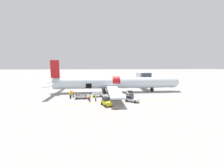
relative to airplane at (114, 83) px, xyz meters
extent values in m
plane|color=gray|center=(0.41, -5.08, -2.75)|extent=(500.00, 500.00, 0.00)
cube|color=yellow|center=(2.52, -11.77, -2.75)|extent=(29.00, 2.90, 0.01)
cylinder|color=#4C4C51|center=(10.86, 5.81, -1.23)|extent=(0.60, 0.60, 3.05)
cube|color=silver|center=(10.86, 5.81, 1.54)|extent=(2.48, 8.24, 2.48)
cube|color=#333842|center=(10.86, 2.29, 1.54)|extent=(3.23, 1.60, 2.98)
cylinder|color=silver|center=(0.54, 0.00, 0.13)|extent=(37.53, 3.37, 3.37)
sphere|color=silver|center=(19.30, 0.00, 0.13)|extent=(3.20, 3.20, 3.20)
cone|color=silver|center=(-18.23, 0.00, 0.13)|extent=(3.87, 3.10, 3.10)
cylinder|color=red|center=(0.54, -0.03, 0.43)|extent=(2.25, 3.37, 3.37)
cube|color=red|center=(-17.60, 0.00, 4.43)|extent=(2.53, 0.28, 5.24)
cube|color=silver|center=(-17.47, -4.47, 0.47)|extent=(1.25, 8.94, 0.20)
cube|color=silver|center=(-17.47, 4.47, 0.47)|extent=(1.25, 8.94, 0.20)
cube|color=silver|center=(-0.96, -8.48, -0.80)|extent=(2.98, 15.96, 0.40)
cube|color=silver|center=(-0.96, 8.49, -0.80)|extent=(2.98, 15.96, 0.40)
cylinder|color=#B2B7BF|center=(-0.76, -8.38, -1.58)|extent=(3.12, 2.28, 2.28)
cylinder|color=#B2B7BF|center=(-0.76, 8.39, -1.58)|extent=(3.12, 2.28, 2.28)
cube|color=black|center=(-7.72, -1.66, -0.46)|extent=(1.70, 0.12, 1.40)
cylinder|color=#56565B|center=(12.17, 0.00, -1.42)|extent=(0.22, 0.22, 1.42)
sphere|color=black|center=(12.17, 0.00, -2.13)|extent=(1.23, 1.23, 1.23)
cylinder|color=#56565B|center=(-3.22, -2.38, -1.42)|extent=(0.22, 0.22, 1.42)
sphere|color=black|center=(-3.22, -2.38, -2.13)|extent=(1.23, 1.23, 1.23)
cylinder|color=#56565B|center=(-3.22, 2.39, -1.42)|extent=(0.22, 0.22, 1.42)
sphere|color=black|center=(-3.22, 2.39, -2.13)|extent=(1.23, 1.23, 1.23)
cube|color=yellow|center=(-3.16, -14.39, -2.15)|extent=(2.19, 2.97, 0.73)
cube|color=#232833|center=(-3.34, -13.95, -1.39)|extent=(1.45, 1.53, 0.79)
cube|color=black|center=(-3.69, -13.10, -2.29)|extent=(1.09, 0.54, 0.36)
sphere|color=black|center=(-2.96, -13.32, -2.47)|extent=(0.56, 0.56, 0.56)
sphere|color=black|center=(-4.06, -13.77, -2.47)|extent=(0.56, 0.56, 0.56)
sphere|color=black|center=(-2.25, -15.01, -2.47)|extent=(0.56, 0.56, 0.56)
sphere|color=black|center=(-3.35, -15.46, -2.47)|extent=(0.56, 0.56, 0.56)
cube|color=silver|center=(2.86, -11.94, -2.26)|extent=(3.26, 2.99, 0.51)
cube|color=#232833|center=(2.43, -11.59, -1.70)|extent=(1.79, 1.75, 0.61)
cube|color=black|center=(1.60, -10.91, -2.36)|extent=(0.82, 0.97, 0.25)
sphere|color=black|center=(2.41, -10.78, -2.47)|extent=(0.56, 0.56, 0.56)
sphere|color=black|center=(1.64, -11.73, -2.47)|extent=(0.56, 0.56, 0.56)
sphere|color=black|center=(4.08, -12.14, -2.47)|extent=(0.56, 0.56, 0.56)
sphere|color=black|center=(3.31, -13.09, -2.47)|extent=(0.56, 0.56, 0.56)
cube|color=silver|center=(3.83, -4.92, -2.27)|extent=(1.52, 2.41, 0.49)
cube|color=#232833|center=(3.86, -5.33, -1.73)|extent=(1.22, 1.13, 0.59)
cube|color=black|center=(3.92, -6.13, -2.37)|extent=(1.21, 0.22, 0.24)
sphere|color=black|center=(3.25, -5.76, -2.47)|extent=(0.56, 0.56, 0.56)
sphere|color=black|center=(4.52, -5.66, -2.47)|extent=(0.56, 0.56, 0.56)
sphere|color=black|center=(3.13, -4.19, -2.47)|extent=(0.56, 0.56, 0.56)
sphere|color=black|center=(4.40, -4.09, -2.47)|extent=(0.56, 0.56, 0.56)
cube|color=#B7BABF|center=(-9.19, -7.61, -2.30)|extent=(3.10, 1.73, 0.05)
cube|color=#B7BABF|center=(-7.67, -7.61, -2.08)|extent=(0.07, 1.72, 0.38)
cube|color=#B7BABF|center=(-9.19, -8.44, -2.08)|extent=(3.04, 0.07, 0.38)
cube|color=#B7BABF|center=(-9.19, -6.78, -2.08)|extent=(3.04, 0.07, 0.38)
cube|color=#333338|center=(-7.19, -7.60, -2.49)|extent=(0.90, 0.08, 0.06)
sphere|color=black|center=(-8.10, -8.47, -2.55)|extent=(0.40, 0.40, 0.40)
sphere|color=black|center=(-8.11, -6.75, -2.55)|extent=(0.40, 0.40, 0.40)
sphere|color=black|center=(-10.27, -8.48, -2.55)|extent=(0.40, 0.40, 0.40)
sphere|color=black|center=(-10.28, -6.75, -2.55)|extent=(0.40, 0.40, 0.40)
cube|color=#721951|center=(-10.34, -7.79, -2.02)|extent=(0.58, 0.30, 0.50)
cube|color=#1E2347|center=(-8.08, -7.63, -2.04)|extent=(0.49, 0.28, 0.46)
cube|color=olive|center=(-8.94, -7.91, -2.07)|extent=(0.44, 0.29, 0.40)
cube|color=olive|center=(-9.66, -7.58, -2.01)|extent=(0.46, 0.32, 0.52)
cube|color=silver|center=(-5.09, -5.89, -2.21)|extent=(2.98, 2.10, 0.05)
cube|color=silver|center=(-3.81, -5.56, -1.92)|extent=(0.42, 1.44, 0.52)
cube|color=silver|center=(-4.91, -6.58, -1.92)|extent=(2.58, 0.71, 0.52)
cube|color=silver|center=(-5.26, -5.21, -1.92)|extent=(2.58, 0.71, 0.52)
cube|color=#333338|center=(-3.35, -5.44, -2.44)|extent=(0.89, 0.30, 0.06)
sphere|color=black|center=(-3.99, -6.37, -2.55)|extent=(0.40, 0.40, 0.40)
sphere|color=black|center=(-4.36, -4.94, -2.55)|extent=(0.40, 0.40, 0.40)
sphere|color=black|center=(-5.82, -6.84, -2.55)|extent=(0.40, 0.40, 0.40)
sphere|color=black|center=(-6.19, -5.41, -2.55)|extent=(0.40, 0.40, 0.40)
cube|color=#4C1E1E|center=(-5.46, -5.84, -2.04)|extent=(0.46, 0.23, 0.28)
cube|color=#721951|center=(-5.71, -5.90, -2.01)|extent=(0.35, 0.26, 0.34)
cube|color=olive|center=(-4.24, -5.37, -1.97)|extent=(0.39, 0.24, 0.42)
cylinder|color=#1E2338|center=(-11.50, -5.81, -2.34)|extent=(0.35, 0.35, 0.82)
cylinder|color=orange|center=(-11.50, -5.81, -1.61)|extent=(0.45, 0.45, 0.64)
sphere|color=beige|center=(-11.50, -5.81, -1.17)|extent=(0.23, 0.23, 0.23)
cylinder|color=orange|center=(-11.55, -6.03, -1.68)|extent=(0.14, 0.14, 0.59)
cylinder|color=orange|center=(-11.46, -5.58, -1.68)|extent=(0.14, 0.14, 0.59)
cylinder|color=#2D2D33|center=(-5.48, -10.36, -2.38)|extent=(0.32, 0.32, 0.75)
cylinder|color=#B7E019|center=(-5.48, -10.36, -1.71)|extent=(0.41, 0.41, 0.59)
sphere|color=tan|center=(-5.48, -10.36, -1.31)|extent=(0.21, 0.21, 0.21)
cylinder|color=#B7E019|center=(-5.44, -10.57, -1.77)|extent=(0.13, 0.13, 0.54)
cylinder|color=#B7E019|center=(-5.52, -10.16, -1.77)|extent=(0.13, 0.13, 0.54)
cylinder|color=black|center=(-12.28, -4.71, -2.35)|extent=(0.40, 0.40, 0.81)
cylinder|color=orange|center=(-12.28, -4.71, -1.62)|extent=(0.51, 0.51, 0.64)
sphere|color=beige|center=(-12.28, -4.71, -1.19)|extent=(0.22, 0.22, 0.22)
cylinder|color=orange|center=(-12.08, -4.61, -1.69)|extent=(0.16, 0.16, 0.59)
cylinder|color=orange|center=(-12.48, -4.81, -1.69)|extent=(0.16, 0.16, 0.59)
cylinder|color=#1E2338|center=(-11.92, -7.27, -2.31)|extent=(0.44, 0.44, 0.89)
cylinder|color=orange|center=(-11.92, -7.27, -1.51)|extent=(0.56, 0.56, 0.70)
sphere|color=beige|center=(-11.92, -7.27, -1.04)|extent=(0.25, 0.25, 0.25)
cylinder|color=orange|center=(-12.14, -7.39, -1.59)|extent=(0.18, 0.18, 0.64)
cylinder|color=orange|center=(-11.70, -7.16, -1.59)|extent=(0.18, 0.18, 0.64)
cylinder|color=#2D2D33|center=(-6.84, -10.57, -2.35)|extent=(0.38, 0.38, 0.80)
cylinder|color=orange|center=(-6.84, -10.57, -1.63)|extent=(0.48, 0.48, 0.63)
sphere|color=brown|center=(-6.84, -10.57, -1.21)|extent=(0.22, 0.22, 0.22)
cylinder|color=orange|center=(-7.05, -10.49, -1.70)|extent=(0.15, 0.15, 0.58)
cylinder|color=orange|center=(-6.63, -10.64, -1.70)|extent=(0.15, 0.15, 0.58)
cube|color=#721951|center=(-7.25, -9.42, -2.47)|extent=(0.39, 0.31, 0.56)
cube|color=black|center=(-7.25, -9.42, -2.13)|extent=(0.21, 0.12, 0.12)
cube|color=black|center=(20.37, -1.26, -2.74)|extent=(0.45, 0.45, 0.03)
cone|color=orange|center=(20.37, -1.26, -2.45)|extent=(0.33, 0.33, 0.61)
cylinder|color=white|center=(20.37, -1.26, -2.41)|extent=(0.19, 0.19, 0.07)
cube|color=black|center=(-1.42, -16.94, -2.74)|extent=(0.56, 0.56, 0.03)
cone|color=orange|center=(-1.42, -16.94, -2.42)|extent=(0.41, 0.41, 0.66)
cylinder|color=white|center=(-1.42, -16.94, -2.39)|extent=(0.24, 0.24, 0.08)
cube|color=black|center=(1.32, -8.67, -2.74)|extent=(0.48, 0.48, 0.03)
cone|color=orange|center=(1.32, -8.67, -2.39)|extent=(0.36, 0.36, 0.73)
cylinder|color=white|center=(1.32, -8.67, -2.35)|extent=(0.21, 0.21, 0.09)
camera|label=1|loc=(-4.46, -41.96, 5.55)|focal=22.00mm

